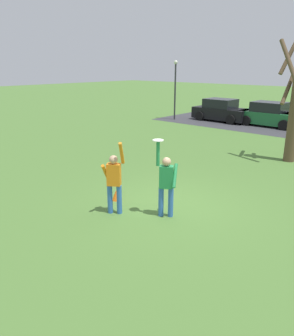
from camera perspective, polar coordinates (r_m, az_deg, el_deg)
name	(u,v)px	position (r m, az deg, el deg)	size (l,w,h in m)	color
ground_plane	(169,206)	(9.61, 3.81, -6.58)	(120.00, 120.00, 0.00)	#4C7533
person_catcher	(166,182)	(8.62, 3.36, -2.43)	(0.57, 0.54, 2.08)	#3366B7
person_defender	(114,180)	(8.83, -5.76, -2.01)	(0.65, 0.63, 2.04)	#3366B7
frisbee_disc	(158,140)	(8.33, 1.95, 4.84)	(0.28, 0.28, 0.02)	white
parked_car_black	(221,111)	(24.89, 12.79, 9.66)	(4.14, 2.11, 1.59)	black
parked_car_green	(270,115)	(23.67, 20.64, 8.60)	(4.14, 2.11, 1.59)	#1E6633
lamppost_by_lot	(175,84)	(24.92, 4.93, 14.32)	(0.28, 0.28, 4.26)	#2D2D33
field_cone_orange	(116,195)	(9.98, -5.38, -4.70)	(0.26, 0.26, 0.32)	orange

